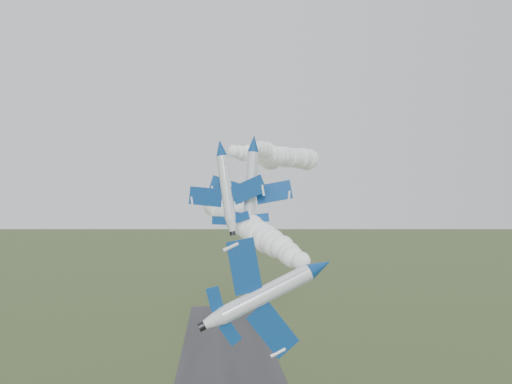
% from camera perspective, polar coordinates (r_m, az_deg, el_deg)
% --- Properties ---
extents(jet_lead, '(4.74, 12.61, 9.51)m').
position_cam_1_polar(jet_lead, '(49.65, 6.48, -7.42)').
color(jet_lead, silver).
extents(smoke_trail_jet_lead, '(17.64, 76.24, 5.88)m').
position_cam_1_polar(smoke_trail_jet_lead, '(89.11, -1.65, -2.73)').
color(smoke_trail_jet_lead, white).
extents(jet_pair_left, '(10.97, 12.78, 3.47)m').
position_cam_1_polar(jet_pair_left, '(77.94, -3.59, 4.47)').
color(jet_pair_left, silver).
extents(smoke_trail_jet_pair_left, '(28.93, 66.42, 5.01)m').
position_cam_1_polar(smoke_trail_jet_pair_left, '(114.45, 2.62, 3.54)').
color(smoke_trail_jet_pair_left, white).
extents(jet_pair_right, '(11.55, 13.71, 3.41)m').
position_cam_1_polar(jet_pair_right, '(78.63, -0.24, 4.91)').
color(jet_pair_right, silver).
extents(smoke_trail_jet_pair_right, '(14.70, 65.29, 5.74)m').
position_cam_1_polar(smoke_trail_jet_pair_right, '(114.36, 1.01, 3.85)').
color(smoke_trail_jet_pair_right, white).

